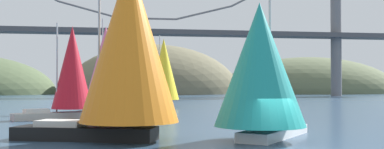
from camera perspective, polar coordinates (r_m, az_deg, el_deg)
ground_plane at (r=24.76m, az=11.37°, el=-8.72°), size 360.00×360.00×0.00m
headland_center at (r=158.55m, az=-4.66°, el=-2.32°), size 58.15×44.00×32.86m
headland_right at (r=172.28m, az=13.89°, el=-2.19°), size 65.33×44.00×25.45m
suspension_bridge at (r=119.18m, az=-5.38°, el=6.07°), size 136.75×6.00×42.04m
sailboat_pink_spinnaker at (r=55.22m, az=-10.39°, el=0.76°), size 5.78×9.77×11.00m
sailboat_yellow_sail at (r=66.81m, az=-3.48°, el=0.37°), size 5.29×8.65×10.31m
sailboat_teal_sail at (r=27.20m, az=8.26°, el=0.82°), size 8.34×9.13×9.12m
sailboat_orange_sail at (r=27.55m, az=-7.83°, el=3.59°), size 10.44×7.23×11.98m
sailboat_crimson_sail at (r=46.07m, az=-14.42°, el=0.50°), size 7.80×5.49×8.97m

